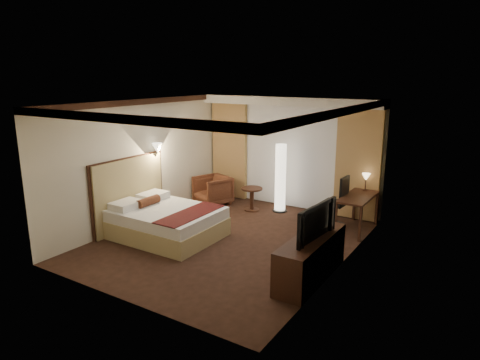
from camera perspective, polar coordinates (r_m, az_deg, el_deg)
The scene contains 21 objects.
floor at distance 8.57m, azimuth -1.44°, elevation -8.03°, with size 4.50×5.50×0.01m, color black.
ceiling at distance 7.96m, azimuth -1.56°, elevation 10.29°, with size 4.50×5.50×0.01m, color white.
back_wall at distance 10.51m, azimuth 6.84°, elevation 3.67°, with size 4.50×0.02×2.70m, color beige.
left_wall at distance 9.57m, azimuth -12.81°, elevation 2.40°, with size 0.02×5.50×2.70m, color beige.
right_wall at distance 7.20m, azimuth 13.60°, elevation -1.40°, with size 0.02×5.50×2.70m, color beige.
crown_molding at distance 7.97m, azimuth -1.55°, elevation 9.86°, with size 4.50×5.50×0.12m, color black, non-canonical shape.
soffit at distance 10.14m, azimuth 6.43°, elevation 10.43°, with size 4.50×0.50×0.20m, color white.
curtain_sheer at distance 10.46m, azimuth 6.64°, elevation 3.07°, with size 2.48×0.04×2.45m, color silver.
curtain_left_drape at distance 11.23m, azimuth -1.35°, elevation 3.91°, with size 1.00×0.14×2.45m, color #AF7B50.
curtain_right_drape at distance 9.81m, azimuth 15.47°, elevation 1.93°, with size 1.00×0.14×2.45m, color #AF7B50.
wall_sconce at distance 9.62m, azimuth -10.95°, elevation 4.20°, with size 0.24×0.24×0.24m, color white, non-canonical shape.
bed at distance 8.78m, azimuth -9.68°, elevation -5.61°, with size 2.03×1.58×0.59m, color white, non-canonical shape.
headboard at distance 9.34m, azimuth -14.50°, elevation -1.77°, with size 0.12×1.88×1.50m, color tan, non-canonical shape.
armchair at distance 10.77m, azimuth -3.67°, elevation -1.20°, with size 0.77×0.72×0.80m, color #4B2316.
side_table at distance 10.31m, azimuth 1.59°, elevation -2.56°, with size 0.51×0.51×0.56m, color black, non-canonical shape.
floor_lamp at distance 10.14m, azimuth 5.41°, elevation 0.26°, with size 0.35×0.35×1.64m, color white, non-canonical shape.
desk at distance 9.31m, azimuth 15.33°, elevation -4.27°, with size 0.55×1.29×0.75m, color black, non-canonical shape.
desk_lamp at distance 9.62m, azimuth 16.41°, elevation -0.38°, with size 0.18×0.18×0.34m, color #FFD899, non-canonical shape.
office_chair at distance 9.35m, azimuth 12.44°, elevation -2.77°, with size 0.55×0.55×1.14m, color black, non-canonical shape.
dresser at distance 7.03m, azimuth 9.41°, elevation -10.23°, with size 0.50×1.80×0.70m, color black, non-canonical shape.
television at distance 6.79m, azimuth 9.41°, elevation -4.92°, with size 1.15×0.66×0.15m, color black.
Camera 1 is at (4.41, -6.61, 3.21)m, focal length 32.00 mm.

